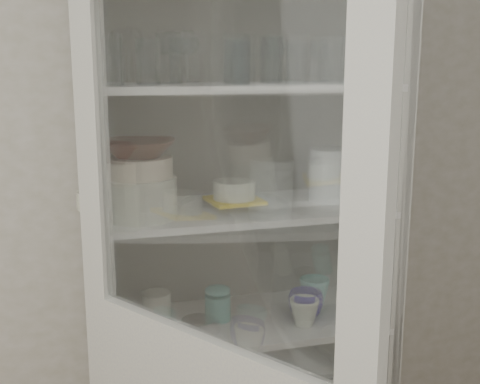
{
  "coord_description": "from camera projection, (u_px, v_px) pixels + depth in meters",
  "views": [
    {
      "loc": [
        -0.33,
        -0.6,
        1.72
      ],
      "look_at": [
        0.2,
        1.27,
        1.31
      ],
      "focal_mm": 45.0,
      "sensor_mm": 36.0,
      "label": 1
    }
  ],
  "objects": [
    {
      "name": "wall_back",
      "position": [
        169.0,
        184.0,
        2.15
      ],
      "size": [
        3.6,
        0.02,
        2.6
      ],
      "primitive_type": "cube",
      "color": "#A9A591",
      "rests_on": "ground"
    },
    {
      "name": "pantry_cabinet",
      "position": [
        235.0,
        290.0,
        2.13
      ],
      "size": [
        1.0,
        0.45,
        2.1
      ],
      "color": "#B6B6B6",
      "rests_on": "floor"
    },
    {
      "name": "tumbler_0",
      "position": [
        111.0,
        60.0,
        1.69
      ],
      "size": [
        0.09,
        0.09,
        0.14
      ],
      "primitive_type": "cylinder",
      "rotation": [
        0.0,
        0.0,
        0.4
      ],
      "color": "silver",
      "rests_on": "shelf_glass"
    },
    {
      "name": "tumbler_1",
      "position": [
        149.0,
        63.0,
        1.69
      ],
      "size": [
        0.07,
        0.07,
        0.13
      ],
      "primitive_type": "cylinder",
      "rotation": [
        0.0,
        0.0,
        0.11
      ],
      "color": "silver",
      "rests_on": "shelf_glass"
    },
    {
      "name": "tumbler_2",
      "position": [
        237.0,
        59.0,
        1.74
      ],
      "size": [
        0.08,
        0.08,
        0.15
      ],
      "primitive_type": "cylinder",
      "rotation": [
        0.0,
        0.0,
        -0.13
      ],
      "color": "silver",
      "rests_on": "shelf_glass"
    },
    {
      "name": "tumbler_3",
      "position": [
        239.0,
        62.0,
        1.77
      ],
      "size": [
        0.08,
        0.08,
        0.13
      ],
      "primitive_type": "cylinder",
      "rotation": [
        0.0,
        0.0,
        0.35
      ],
      "color": "silver",
      "rests_on": "shelf_glass"
    },
    {
      "name": "tumbler_4",
      "position": [
        296.0,
        63.0,
        1.81
      ],
      "size": [
        0.08,
        0.08,
        0.13
      ],
      "primitive_type": "cylinder",
      "rotation": [
        0.0,
        0.0,
        -0.31
      ],
      "color": "silver",
      "rests_on": "shelf_glass"
    },
    {
      "name": "tumbler_5",
      "position": [
        333.0,
        60.0,
        1.86
      ],
      "size": [
        0.09,
        0.09,
        0.14
      ],
      "primitive_type": "cylinder",
      "rotation": [
        0.0,
        0.0,
        -0.3
      ],
      "color": "silver",
      "rests_on": "shelf_glass"
    },
    {
      "name": "tumbler_6",
      "position": [
        351.0,
        61.0,
        1.85
      ],
      "size": [
        0.09,
        0.09,
        0.14
      ],
      "primitive_type": "cylinder",
      "rotation": [
        0.0,
        0.0,
        0.3
      ],
      "color": "silver",
      "rests_on": "shelf_glass"
    },
    {
      "name": "tumbler_7",
      "position": [
        147.0,
        61.0,
        1.81
      ],
      "size": [
        0.08,
        0.08,
        0.14
      ],
      "primitive_type": "cylinder",
      "rotation": [
        0.0,
        0.0,
        0.14
      ],
      "color": "silver",
      "rests_on": "shelf_glass"
    },
    {
      "name": "tumbler_8",
      "position": [
        169.0,
        58.0,
        1.85
      ],
      "size": [
        0.1,
        0.1,
        0.15
      ],
      "primitive_type": "cylinder",
      "rotation": [
        0.0,
        0.0,
        0.42
      ],
      "color": "silver",
      "rests_on": "shelf_glass"
    },
    {
      "name": "tumbler_9",
      "position": [
        240.0,
        63.0,
        1.91
      ],
      "size": [
        0.08,
        0.08,
        0.13
      ],
      "primitive_type": "cylinder",
      "rotation": [
        0.0,
        0.0,
        0.38
      ],
      "color": "silver",
      "rests_on": "shelf_glass"
    },
    {
      "name": "tumbler_10",
      "position": [
        235.0,
        62.0,
        1.89
      ],
      "size": [
        0.08,
        0.08,
        0.14
      ],
      "primitive_type": "cylinder",
      "rotation": [
        0.0,
        0.0,
        0.19
      ],
      "color": "silver",
      "rests_on": "shelf_glass"
    },
    {
      "name": "tumbler_11",
      "position": [
        272.0,
        60.0,
        1.92
      ],
      "size": [
        0.08,
        0.08,
        0.15
      ],
      "primitive_type": "cylinder",
      "rotation": [
        0.0,
        0.0,
        0.08
      ],
      "color": "silver",
      "rests_on": "shelf_glass"
    },
    {
      "name": "goblet_0",
      "position": [
        172.0,
        55.0,
        1.92
      ],
      "size": [
        0.08,
        0.08,
        0.18
      ],
      "primitive_type": null,
      "color": "silver",
      "rests_on": "shelf_glass"
    },
    {
      "name": "goblet_1",
      "position": [
        187.0,
        54.0,
        1.93
      ],
      "size": [
        0.08,
        0.08,
        0.19
      ],
      "primitive_type": null,
      "color": "silver",
      "rests_on": "shelf_glass"
    },
    {
      "name": "goblet_2",
      "position": [
        274.0,
        58.0,
        2.04
      ],
      "size": [
        0.07,
        0.07,
        0.16
      ],
      "primitive_type": null,
      "color": "silver",
      "rests_on": "shelf_glass"
    },
    {
      "name": "goblet_3",
      "position": [
        319.0,
        58.0,
        2.09
      ],
      "size": [
        0.07,
        0.07,
        0.16
      ],
      "primitive_type": null,
      "color": "silver",
      "rests_on": "shelf_glass"
    },
    {
      "name": "plate_stack_front",
      "position": [
        141.0,
        198.0,
        1.83
      ],
      "size": [
        0.22,
        0.22,
        0.13
      ],
      "primitive_type": "cylinder",
      "color": "silver",
      "rests_on": "shelf_plates"
    },
    {
      "name": "plate_stack_back",
      "position": [
        112.0,
        199.0,
        1.97
      ],
      "size": [
        0.23,
        0.23,
        0.06
      ],
      "primitive_type": "cylinder",
      "color": "silver",
      "rests_on": "shelf_plates"
    },
    {
      "name": "cream_bowl",
      "position": [
        140.0,
        167.0,
        1.81
      ],
      "size": [
        0.23,
        0.23,
        0.06
      ],
      "primitive_type": "cylinder",
      "rotation": [
        0.0,
        0.0,
        0.2
      ],
      "color": "beige",
      "rests_on": "plate_stack_front"
    },
    {
      "name": "terracotta_bowl",
      "position": [
        139.0,
        148.0,
        1.79
      ],
      "size": [
        0.27,
        0.27,
        0.05
      ],
      "primitive_type": "imported",
      "rotation": [
        0.0,
        0.0,
        -0.31
      ],
      "color": "#441E14",
      "rests_on": "cream_bowl"
    },
    {
      "name": "glass_platter",
      "position": [
        234.0,
        205.0,
        1.96
      ],
      "size": [
        0.4,
        0.4,
        0.02
      ],
      "primitive_type": "cylinder",
      "rotation": [
        0.0,
        0.0,
        -0.14
      ],
      "color": "silver",
      "rests_on": "shelf_plates"
    },
    {
      "name": "yellow_trivet",
      "position": [
        234.0,
        200.0,
        1.96
      ],
      "size": [
        0.18,
        0.18,
        0.01
      ],
      "primitive_type": "cube",
      "rotation": [
        0.0,
        0.0,
        0.12
      ],
      "color": "yellow",
      "rests_on": "glass_platter"
    },
    {
      "name": "white_ramekin",
      "position": [
        234.0,
        190.0,
        1.95
      ],
      "size": [
        0.14,
        0.14,
        0.06
      ],
      "primitive_type": "cylinder",
      "rotation": [
        0.0,
        0.0,
        -0.03
      ],
      "color": "silver",
      "rests_on": "yellow_trivet"
    },
    {
      "name": "grey_bowl_stack",
      "position": [
        330.0,
        175.0,
        2.05
      ],
      "size": [
        0.14,
        0.14,
        0.18
      ],
      "primitive_type": "cylinder",
      "color": "silver",
      "rests_on": "shelf_plates"
    },
    {
      "name": "mug_blue",
      "position": [
        306.0,
        304.0,
        2.08
      ],
      "size": [
        0.12,
        0.12,
        0.09
      ],
      "primitive_type": "imported",
      "rotation": [
        0.0,
        0.0,
        0.02
      ],
      "color": "navy",
      "rests_on": "shelf_mugs"
    },
    {
      "name": "mug_teal",
      "position": [
        314.0,
        292.0,
        2.18
      ],
      "size": [
        0.14,
        0.14,
        0.1
      ],
      "primitive_type": "imported",
      "rotation": [
        0.0,
        0.0,
        0.41
      ],
      "color": "teal",
      "rests_on": "shelf_mugs"
    },
    {
      "name": "mug_white",
      "position": [
        304.0,
        312.0,
        2.01
      ],
      "size": [
        0.12,
        0.12,
        0.09
      ],
      "primitive_type": "imported",
      "rotation": [
        0.0,
        0.0,
        0.27
      ],
      "color": "silver",
      "rests_on": "shelf_mugs"
    },
    {
      "name": "teal_jar",
      "position": [
        218.0,
        305.0,
        2.06
      ],
      "size": [
        0.09,
        0.09,
        0.11
      ],
      "color": "teal",
      "rests_on": "shelf_mugs"
    },
    {
      "name": "measuring_cups",
      "position": [
        198.0,
        326.0,
        1.96
      ],
      "size": [
        0.11,
        0.11,
        0.04
      ],
      "primitive_type": "cylinder",
      "color": "silver",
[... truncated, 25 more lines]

